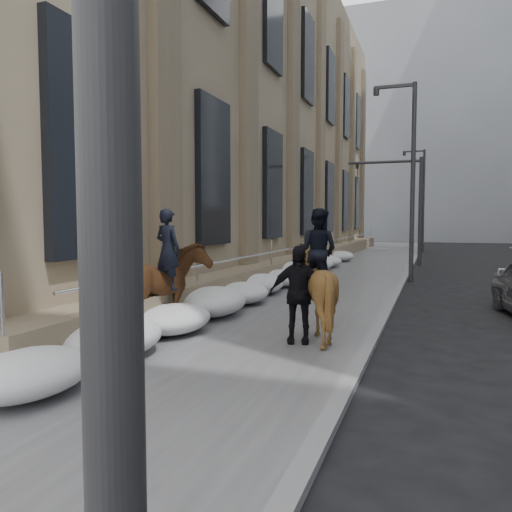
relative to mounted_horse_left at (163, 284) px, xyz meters
The scene contains 13 objects.
ground 2.80m from the mounted_horse_left, 50.79° to the right, with size 140.00×140.00×0.00m, color black.
sidewalk 8.26m from the mounted_horse_left, 78.63° to the left, with size 5.00×80.00×0.12m, color #515154.
curb 9.14m from the mounted_horse_left, 62.18° to the left, with size 0.24×80.00×0.12m, color slate.
limestone_building 19.92m from the mounted_horse_left, 101.45° to the left, with size 6.10×44.00×18.00m.
bg_building_mid 59.69m from the mounted_horse_left, 84.47° to the left, with size 30.00×12.00×28.00m, color slate.
bg_building_far 70.72m from the mounted_horse_left, 93.58° to the left, with size 24.00×12.00×20.00m, color gray.
streetlight_mid 13.24m from the mounted_horse_left, 70.10° to the left, with size 1.71×0.24×8.00m.
streetlight_far 32.50m from the mounted_horse_left, 82.26° to the left, with size 1.71×0.24×8.00m.
traffic_signal 20.56m from the mounted_horse_left, 79.57° to the left, with size 4.10×0.22×6.00m.
snow_bank 6.17m from the mounted_horse_left, 88.21° to the left, with size 1.70×18.10×0.76m.
mounted_horse_left is the anchor object (origin of this frame).
mounted_horse_right 3.20m from the mounted_horse_left, 11.27° to the left, with size 1.90×2.05×2.62m.
pedestrian 2.92m from the mounted_horse_left, ahead, with size 1.11×0.46×1.90m, color black.
Camera 1 is at (3.77, -7.20, 2.48)m, focal length 35.00 mm.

